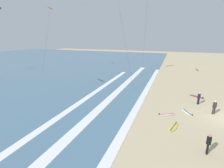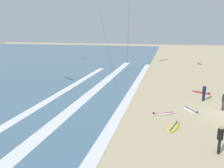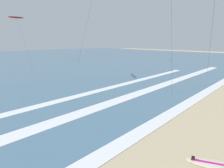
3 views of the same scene
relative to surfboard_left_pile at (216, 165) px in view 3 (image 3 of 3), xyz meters
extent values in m
cube|color=slate|center=(1.35, 48.02, -0.04)|extent=(140.00, 90.00, 0.01)
cube|color=white|center=(1.75, 3.42, -0.03)|extent=(47.43, 0.84, 0.01)
cube|color=white|center=(-0.58, 7.53, -0.03)|extent=(55.50, 1.07, 0.01)
cube|color=white|center=(0.85, 10.67, -0.03)|extent=(37.35, 0.83, 0.01)
ellipsoid|color=beige|center=(0.00, 0.00, 0.00)|extent=(1.57, 2.12, 0.09)
cube|color=#BF198C|center=(0.00, 0.00, 0.05)|extent=(0.98, 1.59, 0.01)
cube|color=black|center=(-0.41, 0.71, 0.12)|extent=(0.07, 0.11, 0.16)
cylinder|color=#333333|center=(11.04, 8.26, 8.05)|extent=(8.18, 5.91, 16.21)
ellipsoid|color=red|center=(4.70, 42.39, 9.79)|extent=(3.25, 1.03, 0.43)
cylinder|color=#333333|center=(3.68, 35.54, 4.87)|extent=(2.06, 13.72, 9.85)
cylinder|color=#333333|center=(15.47, 5.49, 8.17)|extent=(9.05, 1.92, 16.45)
cylinder|color=#333333|center=(13.68, 28.09, 7.24)|extent=(4.15, 0.91, 14.58)
camera|label=1|loc=(-17.02, -0.15, 8.20)|focal=25.75mm
camera|label=2|loc=(-17.85, -0.11, 6.64)|focal=37.12mm
camera|label=3|loc=(-6.44, -1.05, 4.54)|focal=26.04mm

